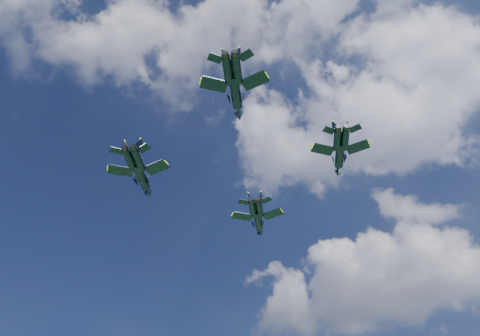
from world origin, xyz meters
The scene contains 4 objects.
jet_lead centered at (-6.03, 22.24, 67.46)m, with size 10.46×14.52×3.44m.
jet_left centered at (-18.80, -1.57, 67.17)m, with size 11.36×15.76×3.74m.
jet_right centered at (16.46, 11.24, 66.80)m, with size 9.95×13.69×3.26m.
jet_slot centered at (7.65, -11.39, 65.41)m, with size 10.14×14.00×3.33m.
Camera 1 is at (30.51, -50.63, 7.17)m, focal length 35.00 mm.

